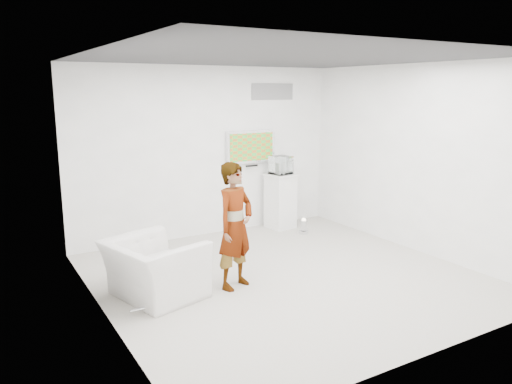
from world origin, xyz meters
TOP-DOWN VIEW (x-y plane):
  - room at (0.00, 0.00)m, footprint 5.01×5.01m
  - tv at (0.85, 2.45)m, footprint 1.00×0.08m
  - logo_decal at (1.35, 2.49)m, footprint 0.90×0.02m
  - person at (-0.78, 0.04)m, footprint 0.72×0.61m
  - armchair at (-1.82, 0.26)m, footprint 1.26×1.37m
  - pedestal at (1.34, 2.17)m, footprint 0.56×0.56m
  - floor_uplight at (1.48, 1.60)m, footprint 0.20×0.20m
  - vitrine at (1.34, 2.17)m, footprint 0.40×0.40m
  - console at (1.34, 2.17)m, footprint 0.09×0.16m
  - wii_remote at (-0.60, 0.27)m, footprint 0.10×0.12m

SIDE VIEW (x-z plane):
  - floor_uplight at x=1.48m, z-range 0.00..0.28m
  - armchair at x=-1.82m, z-range 0.00..0.74m
  - pedestal at x=1.34m, z-range 0.00..1.04m
  - person at x=-0.78m, z-range 0.00..1.68m
  - console at x=1.34m, z-range 1.04..1.25m
  - vitrine at x=1.34m, z-range 1.04..1.37m
  - room at x=0.00m, z-range 0.00..3.00m
  - wii_remote at x=-0.60m, z-range 1.50..1.53m
  - tv at x=0.85m, z-range 1.25..1.85m
  - logo_decal at x=1.35m, z-range 2.40..2.70m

